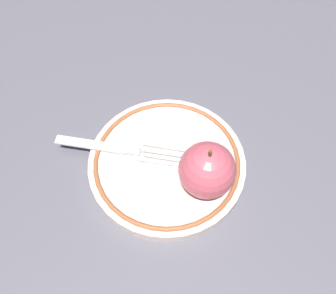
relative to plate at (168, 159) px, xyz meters
The scene contains 4 objects.
ground_plane 0.01m from the plate, 42.92° to the left, with size 2.00×2.00×0.00m, color #53515B.
plate is the anchor object (origin of this frame).
apple_red_whole 0.07m from the plate, 105.29° to the left, with size 0.06×0.06×0.07m.
fork 0.07m from the plate, 41.73° to the right, with size 0.13×0.13×0.00m.
Camera 1 is at (0.12, 0.19, 0.41)m, focal length 40.00 mm.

